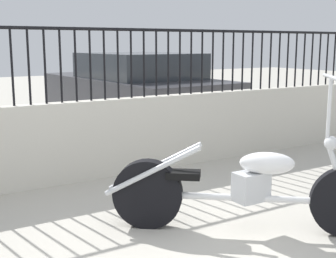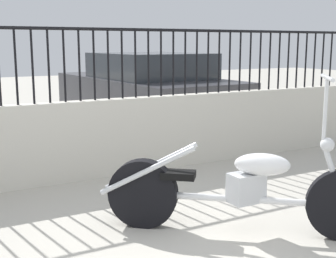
{
  "view_description": "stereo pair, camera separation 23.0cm",
  "coord_description": "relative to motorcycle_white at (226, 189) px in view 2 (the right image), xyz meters",
  "views": [
    {
      "loc": [
        -1.87,
        -2.23,
        1.54
      ],
      "look_at": [
        0.54,
        1.64,
        0.7
      ],
      "focal_mm": 50.0,
      "sensor_mm": 36.0,
      "label": 1
    },
    {
      "loc": [
        -1.67,
        -2.35,
        1.54
      ],
      "look_at": [
        0.54,
        1.64,
        0.7
      ],
      "focal_mm": 50.0,
      "sensor_mm": 36.0,
      "label": 2
    }
  ],
  "objects": [
    {
      "name": "low_wall",
      "position": [
        -0.52,
        2.06,
        0.08
      ],
      "size": [
        9.73,
        0.18,
        0.9
      ],
      "color": "beige",
      "rests_on": "ground_plane"
    },
    {
      "name": "fence_railing",
      "position": [
        -0.52,
        2.06,
        1.06
      ],
      "size": [
        9.73,
        0.04,
        0.81
      ],
      "color": "black",
      "rests_on": "low_wall"
    },
    {
      "name": "motorcycle_white",
      "position": [
        0.0,
        0.0,
        0.0
      ],
      "size": [
        1.83,
        1.52,
        1.3
      ],
      "rotation": [
        0.0,
        0.0,
        -0.68
      ],
      "color": "black",
      "rests_on": "ground_plane"
    },
    {
      "name": "car_dark_grey",
      "position": [
        1.66,
        4.83,
        0.32
      ],
      "size": [
        2.08,
        4.33,
        1.36
      ],
      "rotation": [
        0.0,
        0.0,
        1.62
      ],
      "color": "black",
      "rests_on": "ground_plane"
    }
  ]
}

